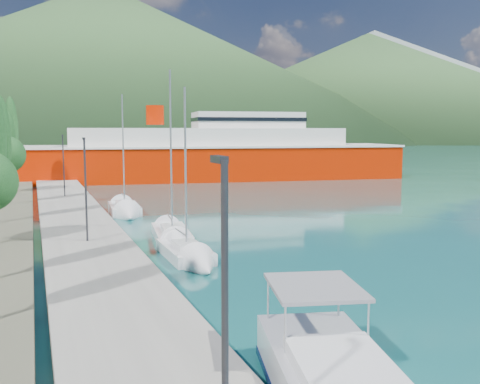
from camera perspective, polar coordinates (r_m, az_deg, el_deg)
name	(u,v)px	position (r m, az deg, el deg)	size (l,w,h in m)	color
ground	(84,160)	(137.10, -16.27, 3.28)	(1400.00, 1400.00, 0.00)	#155959
quay	(75,220)	(43.04, -17.23, -2.89)	(5.00, 88.00, 0.80)	gray
hills_far	(165,71)	(656.45, -8.04, 12.65)	(1480.00, 900.00, 180.00)	slate
hills_near	(188,73)	(406.28, -5.54, 12.47)	(1010.00, 520.00, 115.00)	#33582D
lamp_posts	(86,186)	(32.05, -16.10, 0.63)	(0.15, 47.97, 6.06)	#2D2D33
sailboat_near	(194,259)	(29.40, -4.97, -7.17)	(2.19, 7.31, 10.50)	silver
sailboat_mid	(175,241)	(34.24, -6.94, -5.21)	(3.26, 8.55, 12.00)	silver
sailboat_far	(126,212)	(46.56, -12.02, -2.14)	(2.92, 7.83, 11.32)	silver
ferry	(211,156)	(80.16, -3.14, 3.87)	(58.74, 20.18, 11.44)	#C21B00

